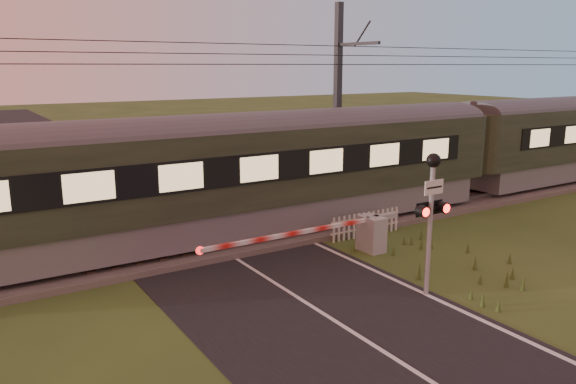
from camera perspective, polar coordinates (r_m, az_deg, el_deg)
ground at (r=12.54m, az=5.01°, el=-13.14°), size 160.00×160.00×0.00m
road at (r=12.38m, az=5.74°, el=-13.46°), size 6.00×140.00×0.03m
track_bed at (r=17.76m, az=-7.71°, el=-5.08°), size 140.00×3.40×0.39m
overhead_wires at (r=16.93m, az=-8.29°, el=13.48°), size 120.00×0.62×0.62m
train at (r=24.01m, az=17.33°, el=4.21°), size 40.01×2.76×3.72m
boom_gate at (r=16.84m, az=7.67°, el=-4.16°), size 6.60×0.83×1.10m
crossing_signal at (r=13.58m, az=14.37°, el=-0.71°), size 0.89×0.36×3.49m
picket_fence at (r=18.48m, az=7.93°, el=-3.25°), size 2.81×0.07×0.82m
catenary_mast at (r=22.23m, az=5.15°, el=9.01°), size 0.25×2.47×7.80m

